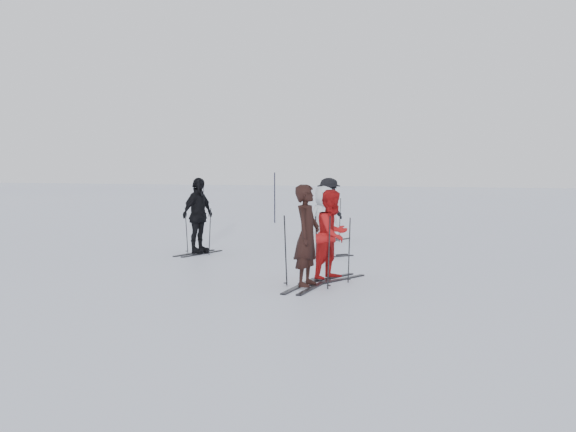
% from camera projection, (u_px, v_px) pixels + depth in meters
% --- Properties ---
extents(ground, '(120.00, 120.00, 0.00)m').
position_uv_depth(ground, '(273.00, 263.00, 16.45)').
color(ground, silver).
rests_on(ground, ground).
extents(skier_near_dark, '(0.44, 0.67, 1.84)m').
position_uv_depth(skier_near_dark, '(307.00, 237.00, 13.05)').
color(skier_near_dark, black).
rests_on(skier_near_dark, ground).
extents(skier_red, '(0.90, 1.01, 1.72)m').
position_uv_depth(skier_red, '(333.00, 236.00, 13.87)').
color(skier_red, '#B11414').
rests_on(skier_red, ground).
extents(skier_grey, '(0.95, 0.98, 1.69)m').
position_uv_depth(skier_grey, '(324.00, 222.00, 17.38)').
color(skier_grey, silver).
rests_on(skier_grey, ground).
extents(skier_uphill_left, '(0.66, 1.17, 1.88)m').
position_uv_depth(skier_uphill_left, '(198.00, 216.00, 18.01)').
color(skier_uphill_left, black).
rests_on(skier_uphill_left, ground).
extents(skier_uphill_far, '(1.02, 1.33, 1.82)m').
position_uv_depth(skier_uphill_far, '(329.00, 210.00, 21.17)').
color(skier_uphill_far, black).
rests_on(skier_uphill_far, ground).
extents(skis_near_dark, '(1.86, 0.99, 1.35)m').
position_uv_depth(skis_near_dark, '(307.00, 250.00, 13.07)').
color(skis_near_dark, black).
rests_on(skis_near_dark, ground).
extents(skis_red, '(1.95, 1.46, 1.27)m').
position_uv_depth(skis_red, '(333.00, 247.00, 13.89)').
color(skis_red, black).
rests_on(skis_red, ground).
extents(skis_grey, '(1.74, 1.65, 1.15)m').
position_uv_depth(skis_grey, '(324.00, 233.00, 17.40)').
color(skis_grey, black).
rests_on(skis_grey, ground).
extents(skis_uphill_left, '(1.78, 1.16, 1.20)m').
position_uv_depth(skis_uphill_left, '(198.00, 230.00, 18.03)').
color(skis_uphill_left, black).
rests_on(skis_uphill_left, ground).
extents(skis_uphill_far, '(2.00, 1.48, 1.31)m').
position_uv_depth(skis_uphill_far, '(329.00, 219.00, 21.19)').
color(skis_uphill_far, black).
rests_on(skis_uphill_far, ground).
extents(piste_marker, '(0.06, 0.06, 1.95)m').
position_uv_depth(piste_marker, '(275.00, 198.00, 27.84)').
color(piste_marker, black).
rests_on(piste_marker, ground).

